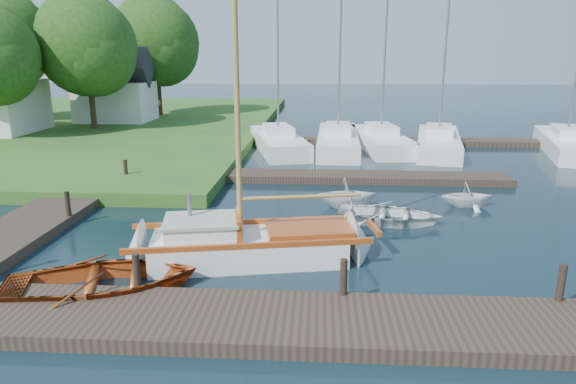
# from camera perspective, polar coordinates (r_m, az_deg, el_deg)

# --- Properties ---
(ground) EXTENTS (160.00, 160.00, 0.00)m
(ground) POSITION_cam_1_polar(r_m,az_deg,el_deg) (16.04, 0.00, -4.14)
(ground) COLOR black
(ground) RESTS_ON ground
(near_dock) EXTENTS (18.00, 2.20, 0.30)m
(near_dock) POSITION_cam_1_polar(r_m,az_deg,el_deg) (10.50, -2.10, -14.19)
(near_dock) COLOR #30251C
(near_dock) RESTS_ON ground
(left_dock) EXTENTS (2.20, 18.00, 0.30)m
(left_dock) POSITION_cam_1_polar(r_m,az_deg,el_deg) (19.98, -23.17, -1.04)
(left_dock) COLOR #30251C
(left_dock) RESTS_ON ground
(far_dock) EXTENTS (14.00, 1.60, 0.30)m
(far_dock) POSITION_cam_1_polar(r_m,az_deg,el_deg) (22.24, 6.20, 1.67)
(far_dock) COLOR #30251C
(far_dock) RESTS_ON ground
(pontoon) EXTENTS (30.00, 1.60, 0.30)m
(pontoon) POSITION_cam_1_polar(r_m,az_deg,el_deg) (32.81, 19.63, 5.23)
(pontoon) COLOR #30251C
(pontoon) RESTS_ON ground
(mooring_post_1) EXTENTS (0.16, 0.16, 0.80)m
(mooring_post_1) POSITION_cam_1_polar(r_m,az_deg,el_deg) (11.78, -16.47, -8.47)
(mooring_post_1) COLOR black
(mooring_post_1) RESTS_ON near_dock
(mooring_post_2) EXTENTS (0.16, 0.16, 0.80)m
(mooring_post_2) POSITION_cam_1_polar(r_m,az_deg,el_deg) (11.12, 6.21, -9.36)
(mooring_post_2) COLOR black
(mooring_post_2) RESTS_ON near_dock
(mooring_post_3) EXTENTS (0.16, 0.16, 0.80)m
(mooring_post_3) POSITION_cam_1_polar(r_m,az_deg,el_deg) (12.20, 28.09, -8.87)
(mooring_post_3) COLOR black
(mooring_post_3) RESTS_ON near_dock
(mooring_post_4) EXTENTS (0.16, 0.16, 0.80)m
(mooring_post_4) POSITION_cam_1_polar(r_m,az_deg,el_deg) (17.68, -23.28, -1.20)
(mooring_post_4) COLOR black
(mooring_post_4) RESTS_ON left_dock
(mooring_post_5) EXTENTS (0.16, 0.16, 0.80)m
(mooring_post_5) POSITION_cam_1_polar(r_m,az_deg,el_deg) (22.11, -17.59, 2.42)
(mooring_post_5) COLOR black
(mooring_post_5) RESTS_ON left_dock
(sailboat) EXTENTS (7.39, 3.28, 9.83)m
(sailboat) POSITION_cam_1_polar(r_m,az_deg,el_deg) (13.68, -3.72, -6.11)
(sailboat) COLOR white
(sailboat) RESTS_ON ground
(dinghy) EXTENTS (4.94, 4.15, 0.88)m
(dinghy) POSITION_cam_1_polar(r_m,az_deg,el_deg) (12.47, -19.87, -8.75)
(dinghy) COLOR #984116
(dinghy) RESTS_ON ground
(tender_b) EXTENTS (2.35, 2.09, 1.13)m
(tender_b) POSITION_cam_1_polar(r_m,az_deg,el_deg) (18.32, 6.66, 0.07)
(tender_b) COLOR white
(tender_b) RESTS_ON ground
(tender_c) EXTENTS (3.76, 3.02, 0.69)m
(tender_c) POSITION_cam_1_polar(r_m,az_deg,el_deg) (16.90, 11.15, -2.19)
(tender_c) COLOR white
(tender_c) RESTS_ON ground
(tender_d) EXTENTS (2.02, 1.79, 0.99)m
(tender_d) POSITION_cam_1_polar(r_m,az_deg,el_deg) (19.35, 19.40, -0.10)
(tender_d) COLOR white
(tender_d) RESTS_ON ground
(marina_boat_0) EXTENTS (4.11, 8.25, 11.73)m
(marina_boat_0) POSITION_cam_1_polar(r_m,az_deg,el_deg) (29.06, -1.09, 5.78)
(marina_boat_0) COLOR white
(marina_boat_0) RESTS_ON ground
(marina_boat_1) EXTENTS (2.43, 9.20, 10.30)m
(marina_boat_1) POSITION_cam_1_polar(r_m,az_deg,el_deg) (29.66, 5.55, 5.87)
(marina_boat_1) COLOR white
(marina_boat_1) RESTS_ON ground
(marina_boat_2) EXTENTS (3.11, 8.00, 11.03)m
(marina_boat_2) POSITION_cam_1_polar(r_m,az_deg,el_deg) (30.00, 10.27, 5.83)
(marina_boat_2) COLOR white
(marina_boat_2) RESTS_ON ground
(marina_boat_3) EXTENTS (3.83, 8.80, 12.58)m
(marina_boat_3) POSITION_cam_1_polar(r_m,az_deg,el_deg) (30.09, 16.37, 5.51)
(marina_boat_3) COLOR white
(marina_boat_3) RESTS_ON ground
(marina_boat_5) EXTENTS (4.31, 9.21, 11.66)m
(marina_boat_5) POSITION_cam_1_polar(r_m,az_deg,el_deg) (32.29, 28.55, 4.88)
(marina_boat_5) COLOR white
(marina_boat_5) RESTS_ON ground
(house_c) EXTENTS (5.25, 4.00, 5.28)m
(house_c) POSITION_cam_1_polar(r_m,az_deg,el_deg) (40.10, -18.64, 10.47)
(house_c) COLOR white
(house_c) RESTS_ON shore
(tree_3) EXTENTS (6.41, 6.38, 8.74)m
(tree_3) POSITION_cam_1_polar(r_m,az_deg,el_deg) (36.38, -21.44, 14.94)
(tree_3) COLOR #332114
(tree_3) RESTS_ON shore
(tree_4) EXTENTS (7.01, 7.01, 9.66)m
(tree_4) POSITION_cam_1_polar(r_m,az_deg,el_deg) (43.69, -29.15, 14.71)
(tree_4) COLOR #332114
(tree_4) RESTS_ON shore
(tree_7) EXTENTS (6.83, 6.83, 9.38)m
(tree_7) POSITION_cam_1_polar(r_m,az_deg,el_deg) (43.16, -14.44, 15.88)
(tree_7) COLOR #332114
(tree_7) RESTS_ON shore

